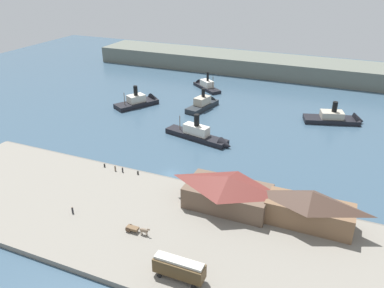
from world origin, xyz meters
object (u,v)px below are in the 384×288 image
(pedestrian_standing_center, at_px, (123,170))
(pedestrian_walking_east, at_px, (115,168))
(street_tram, at_px, (179,268))
(ferry_approaching_west, at_px, (202,136))
(ferry_shed_east_terminal, at_px, (228,191))
(ferry_moored_east, at_px, (339,119))
(ferry_shed_customs_shed, at_px, (310,208))
(pedestrian_by_tram, at_px, (73,210))
(mooring_post_west, at_px, (138,173))
(ferry_near_quay, at_px, (205,85))
(mooring_post_center_west, at_px, (105,165))
(horse_cart, at_px, (137,229))
(ferry_moored_west, at_px, (205,104))
(ferry_mid_harbor, at_px, (141,101))

(pedestrian_standing_center, bearing_deg, pedestrian_walking_east, -175.57)
(street_tram, distance_m, ferry_approaching_west, 60.45)
(ferry_shed_east_terminal, bearing_deg, ferry_moored_east, 73.55)
(ferry_shed_customs_shed, height_order, street_tram, ferry_shed_customs_shed)
(pedestrian_by_tram, bearing_deg, mooring_post_west, 77.47)
(ferry_approaching_west, bearing_deg, ferry_shed_customs_shed, -41.14)
(street_tram, distance_m, ferry_near_quay, 115.93)
(ferry_shed_customs_shed, relative_size, street_tram, 1.96)
(mooring_post_west, relative_size, mooring_post_center_west, 1.00)
(mooring_post_west, xyz_separation_m, ferry_near_quay, (-12.84, 80.43, -0.33))
(horse_cart, distance_m, ferry_moored_west, 79.30)
(ferry_shed_east_terminal, relative_size, ferry_moored_west, 1.05)
(ferry_moored_west, bearing_deg, ferry_shed_east_terminal, -64.13)
(street_tram, height_order, horse_cart, street_tram)
(horse_cart, xyz_separation_m, pedestrian_walking_east, (-18.65, 20.25, -0.18))
(ferry_shed_customs_shed, height_order, pedestrian_standing_center, ferry_shed_customs_shed)
(pedestrian_standing_center, distance_m, ferry_mid_harbor, 55.74)
(pedestrian_walking_east, bearing_deg, ferry_shed_east_terminal, -6.25)
(ferry_shed_east_terminal, relative_size, street_tram, 2.06)
(mooring_post_center_west, bearing_deg, horse_cart, -42.87)
(ferry_mid_harbor, bearing_deg, pedestrian_by_tram, -71.92)
(ferry_shed_customs_shed, relative_size, ferry_moored_west, 1.00)
(pedestrian_standing_center, bearing_deg, mooring_post_center_west, 175.30)
(pedestrian_standing_center, height_order, ferry_mid_harbor, ferry_mid_harbor)
(pedestrian_by_tram, distance_m, mooring_post_west, 21.14)
(ferry_shed_east_terminal, bearing_deg, ferry_near_quay, 114.67)
(pedestrian_by_tram, distance_m, ferry_mid_harbor, 74.35)
(mooring_post_west, bearing_deg, horse_cart, -59.91)
(mooring_post_center_west, bearing_deg, ferry_shed_east_terminal, -6.63)
(ferry_shed_customs_shed, height_order, ferry_moored_west, ferry_shed_customs_shed)
(pedestrian_standing_center, height_order, ferry_approaching_west, ferry_approaching_west)
(pedestrian_walking_east, bearing_deg, street_tram, -41.58)
(mooring_post_west, height_order, mooring_post_center_west, same)
(horse_cart, bearing_deg, ferry_moored_east, 68.00)
(ferry_shed_east_terminal, height_order, ferry_moored_east, ferry_shed_east_terminal)
(mooring_post_center_west, distance_m, ferry_mid_harbor, 53.02)
(pedestrian_standing_center, xyz_separation_m, ferry_near_quay, (-8.52, 81.00, -0.56))
(ferry_shed_customs_shed, height_order, pedestrian_walking_east, ferry_shed_customs_shed)
(mooring_post_center_west, height_order, ferry_moored_west, ferry_moored_west)
(mooring_post_center_west, xyz_separation_m, ferry_approaching_west, (17.09, 28.54, -0.04))
(horse_cart, height_order, pedestrian_standing_center, horse_cart)
(pedestrian_by_tram, height_order, mooring_post_west, pedestrian_by_tram)
(pedestrian_by_tram, xyz_separation_m, mooring_post_center_west, (-5.78, 20.56, -0.30))
(ferry_shed_customs_shed, distance_m, ferry_mid_harbor, 89.92)
(street_tram, relative_size, mooring_post_west, 10.34)
(pedestrian_by_tram, bearing_deg, horse_cart, -1.23)
(pedestrian_standing_center, bearing_deg, street_tram, -43.76)
(ferry_shed_customs_shed, distance_m, pedestrian_by_tram, 51.45)
(mooring_post_west, xyz_separation_m, ferry_mid_harbor, (-27.66, 50.04, -0.19))
(ferry_moored_west, xyz_separation_m, ferry_near_quay, (-9.31, 23.69, -0.35))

